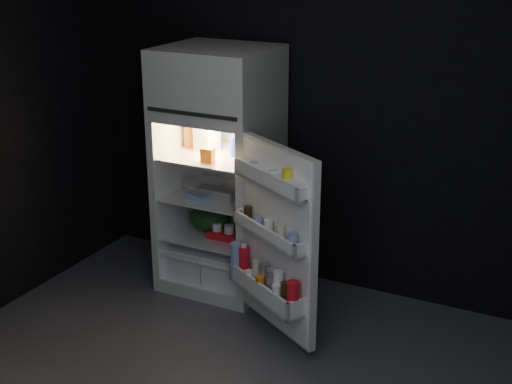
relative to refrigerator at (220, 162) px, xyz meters
The scene contains 16 objects.
wall_back 0.97m from the refrigerator, 25.24° to the left, with size 4.00×0.00×2.70m, color black.
refrigerator is the anchor object (origin of this frame).
fridge_door 0.95m from the refrigerator, 39.06° to the right, with size 0.72×0.53×1.22m.
milk_jug 0.22m from the refrigerator, behind, with size 0.14×0.14×0.24m, color white.
mayo_jar 0.21m from the refrigerator, ahead, with size 0.12×0.12×0.14m, color navy.
jam_jar 0.30m from the refrigerator, ahead, with size 0.10×0.10×0.13m, color black.
amber_bottle 0.33m from the refrigerator, behind, with size 0.08×0.08×0.22m, color orange.
small_carton 0.28m from the refrigerator, 80.44° to the right, with size 0.09×0.06×0.10m, color #C26816.
egg_carton 0.24m from the refrigerator, 72.42° to the right, with size 0.30×0.11×0.07m, color gray.
pie 0.26m from the refrigerator, behind, with size 0.27×0.27×0.04m, color tan.
flat_package 0.31m from the refrigerator, 106.60° to the right, with size 0.17×0.08×0.04m, color #7C93C0.
wrapped_pkg 0.30m from the refrigerator, 24.28° to the left, with size 0.13×0.11×0.05m, color beige.
produce_bag 0.44m from the refrigerator, 142.75° to the right, with size 0.32×0.27×0.20m, color #193815.
yogurt_tray 0.53m from the refrigerator, 53.93° to the right, with size 0.24×0.13×0.05m, color red.
small_can_red 0.51m from the refrigerator, 39.08° to the left, with size 0.07×0.07×0.09m, color red.
small_can_silver 0.57m from the refrigerator, 17.63° to the left, with size 0.06×0.06×0.09m, color #BCBBC0.
Camera 1 is at (1.64, -2.93, 2.50)m, focal length 50.00 mm.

